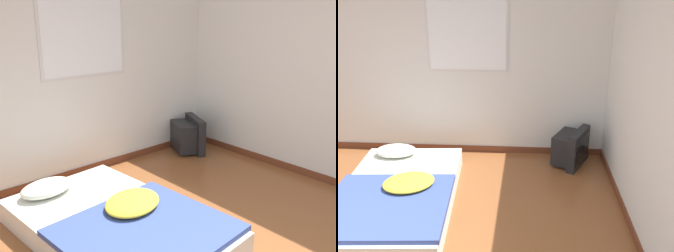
{
  "view_description": "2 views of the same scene",
  "coord_description": "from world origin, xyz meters",
  "views": [
    {
      "loc": [
        -1.53,
        -1.01,
        1.93
      ],
      "look_at": [
        1.1,
        1.93,
        0.73
      ],
      "focal_mm": 40.0,
      "sensor_mm": 36.0,
      "label": 1
    },
    {
      "loc": [
        1.51,
        -2.06,
        2.37
      ],
      "look_at": [
        1.25,
        1.94,
        0.8
      ],
      "focal_mm": 40.0,
      "sensor_mm": 36.0,
      "label": 2
    }
  ],
  "objects": [
    {
      "name": "mattress_bed",
      "position": [
        0.07,
        1.45,
        0.14
      ],
      "size": [
        1.38,
        2.12,
        0.37
      ],
      "color": "silver",
      "rests_on": "ground_plane"
    },
    {
      "name": "crt_tv",
      "position": [
        2.1,
        2.61,
        0.24
      ],
      "size": [
        0.55,
        0.64,
        0.5
      ],
      "color": "black",
      "rests_on": "ground_plane"
    },
    {
      "name": "wall_back",
      "position": [
        0.01,
        2.95,
        1.29
      ],
      "size": [
        7.55,
        0.08,
        2.6
      ],
      "color": "silver",
      "rests_on": "ground_plane"
    }
  ]
}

